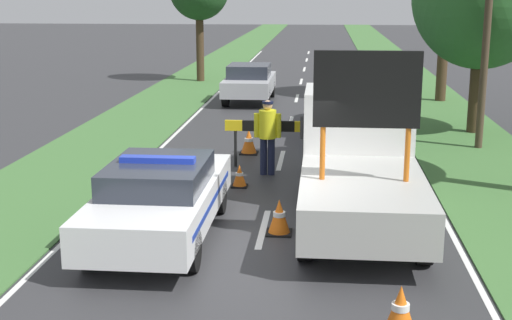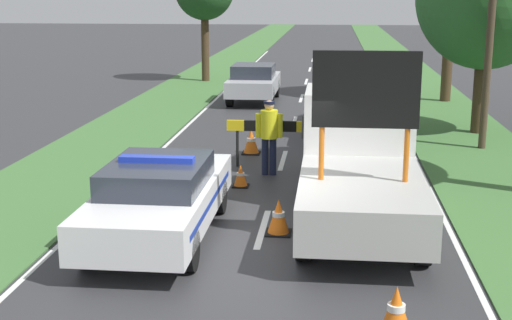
% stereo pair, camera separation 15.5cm
% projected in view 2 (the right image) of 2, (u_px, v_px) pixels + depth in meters
% --- Properties ---
extents(ground_plane, '(160.00, 160.00, 0.00)m').
position_uv_depth(ground_plane, '(258.00, 246.00, 12.16)').
color(ground_plane, '#333335').
extents(lane_markings, '(6.88, 56.34, 0.01)m').
position_uv_depth(lane_markings, '(294.00, 123.00, 23.43)').
color(lane_markings, silver).
rests_on(lane_markings, ground).
extents(grass_verge_left, '(3.19, 120.00, 0.03)m').
position_uv_depth(grass_verge_left, '(191.00, 87.00, 32.02)').
color(grass_verge_left, '#427038').
rests_on(grass_verge_left, ground).
extents(grass_verge_right, '(3.19, 120.00, 0.03)m').
position_uv_depth(grass_verge_right, '(421.00, 90.00, 30.98)').
color(grass_verge_right, '#427038').
rests_on(grass_verge_right, ground).
extents(police_car, '(1.84, 4.91, 1.50)m').
position_uv_depth(police_car, '(160.00, 197.00, 12.43)').
color(police_car, white).
rests_on(police_car, ground).
extents(work_truck, '(2.12, 5.48, 3.31)m').
position_uv_depth(work_truck, '(359.00, 161.00, 13.37)').
color(work_truck, white).
rests_on(work_truck, ground).
extents(road_barrier, '(2.56, 0.08, 1.16)m').
position_uv_depth(road_barrier, '(279.00, 130.00, 17.34)').
color(road_barrier, black).
rests_on(road_barrier, ground).
extents(police_officer, '(0.64, 0.40, 1.77)m').
position_uv_depth(police_officer, '(269.00, 131.00, 16.63)').
color(police_officer, '#191E38').
rests_on(police_officer, ground).
extents(pedestrian_civilian, '(0.61, 0.39, 1.69)m').
position_uv_depth(pedestrian_civilian, '(315.00, 133.00, 16.65)').
color(pedestrian_civilian, '#191E38').
rests_on(pedestrian_civilian, ground).
extents(traffic_cone_near_police, '(0.39, 0.39, 0.55)m').
position_uv_depth(traffic_cone_near_police, '(359.00, 153.00, 17.90)').
color(traffic_cone_near_police, black).
rests_on(traffic_cone_near_police, ground).
extents(traffic_cone_centre_front, '(0.48, 0.48, 0.66)m').
position_uv_depth(traffic_cone_centre_front, '(396.00, 311.00, 8.96)').
color(traffic_cone_centre_front, black).
rests_on(traffic_cone_centre_front, ground).
extents(traffic_cone_near_truck, '(0.48, 0.48, 0.67)m').
position_uv_depth(traffic_cone_near_truck, '(251.00, 141.00, 18.96)').
color(traffic_cone_near_truck, black).
rests_on(traffic_cone_near_truck, ground).
extents(traffic_cone_behind_barrier, '(0.46, 0.46, 0.64)m').
position_uv_depth(traffic_cone_behind_barrier, '(278.00, 217.00, 12.71)').
color(traffic_cone_behind_barrier, black).
rests_on(traffic_cone_behind_barrier, ground).
extents(traffic_cone_lane_edge, '(0.36, 0.36, 0.50)m').
position_uv_depth(traffic_cone_lane_edge, '(241.00, 176.00, 15.78)').
color(traffic_cone_lane_edge, black).
rests_on(traffic_cone_lane_edge, ground).
extents(queued_car_hatch_blue, '(1.83, 4.55, 1.58)m').
position_uv_depth(queued_car_hatch_blue, '(348.00, 107.00, 21.42)').
color(queued_car_hatch_blue, navy).
rests_on(queued_car_hatch_blue, ground).
extents(queued_car_sedan_silver, '(1.78, 4.16, 1.46)m').
position_uv_depth(queued_car_sedan_silver, '(254.00, 82.00, 27.71)').
color(queued_car_sedan_silver, '#B2B2B7').
rests_on(queued_car_sedan_silver, ground).
extents(utility_pole, '(1.20, 0.20, 6.59)m').
position_uv_depth(utility_pole, '(491.00, 23.00, 18.77)').
color(utility_pole, '#473828').
rests_on(utility_pole, ground).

